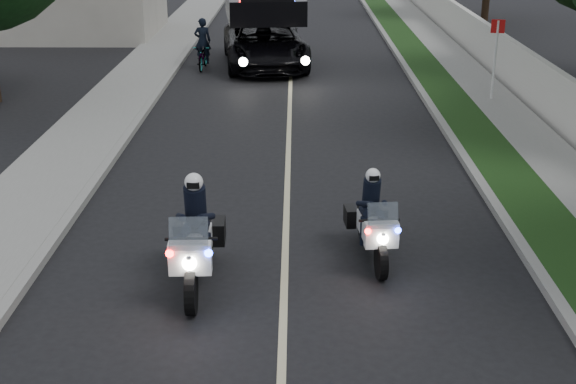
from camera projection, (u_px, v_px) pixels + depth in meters
The scene contains 16 objects.
ground at pixel (282, 361), 10.26m from camera, with size 120.00×120.00×0.00m, color black.
curb_right at pixel (451, 138), 19.55m from camera, with size 0.20×60.00×0.15m, color gray.
grass_verge at pixel (479, 138), 19.54m from camera, with size 1.20×60.00×0.16m, color #193814.
sidewalk_right at pixel (531, 138), 19.53m from camera, with size 1.40×60.00×0.16m, color gray.
property_wall at pixel (574, 112), 19.28m from camera, with size 0.22×60.00×1.50m, color beige.
curb_left at pixel (127, 137), 19.62m from camera, with size 0.20×60.00×0.15m, color gray.
sidewalk_left at pixel (84, 137), 19.63m from camera, with size 2.00×60.00×0.16m, color gray.
lane_marking at pixel (289, 140), 19.61m from camera, with size 0.12×50.00×0.01m, color #BFB78C.
police_moto_left at pixel (197, 284), 12.31m from camera, with size 0.75×2.14×1.82m, color silver, non-canonical shape.
police_moto_right at pixel (371, 257), 13.22m from camera, with size 0.64×1.84×1.57m, color silver, non-canonical shape.
police_suv at pixel (265, 66), 28.34m from camera, with size 2.82×6.10×2.96m, color black.
bicycle at pixel (204, 69), 27.81m from camera, with size 0.57×1.65×0.86m, color black.
cyclist at pixel (204, 69), 27.81m from camera, with size 0.58×0.39×1.61m, color black.
sign_post at pixel (491, 104), 23.14m from camera, with size 0.40×0.40×2.56m, color #B00C24, non-canonical shape.
tree_right_e at pixel (484, 21), 38.85m from camera, with size 5.52×5.52×9.20m, color #143510, non-canonical shape.
tree_left_far at pixel (72, 36), 34.48m from camera, with size 5.26×5.26×8.76m, color #153410, non-canonical shape.
Camera 1 is at (0.17, -8.80, 5.73)m, focal length 48.41 mm.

